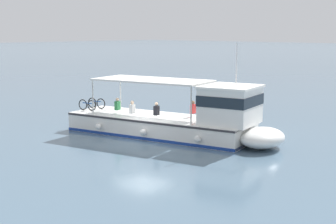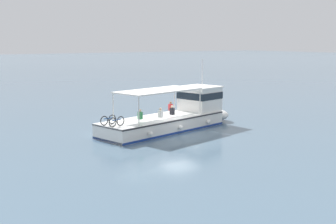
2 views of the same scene
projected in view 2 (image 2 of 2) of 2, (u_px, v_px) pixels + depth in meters
The scene contains 2 objects.
ground_plane at pixel (179, 134), 33.09m from camera, with size 400.00×400.00×0.00m, color slate.
ferry_main at pixel (177, 115), 35.23m from camera, with size 13.07×5.71×5.32m.
Camera 2 is at (18.92, 26.32, 6.87)m, focal length 47.91 mm.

